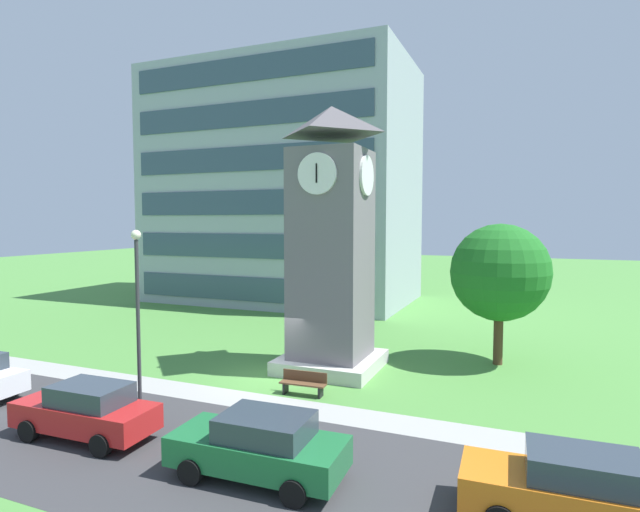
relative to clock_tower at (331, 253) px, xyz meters
name	(u,v)px	position (x,y,z in m)	size (l,w,h in m)	color
ground_plane	(270,378)	(-1.91, -2.28, -5.24)	(160.00, 160.00, 0.00)	#4C893D
street_asphalt	(156,447)	(-1.91, -9.34, -5.24)	(120.00, 7.20, 0.01)	#38383A
kerb_strip	(236,398)	(-1.91, -4.94, -5.24)	(120.00, 1.60, 0.01)	#9E9E99
office_building	(283,186)	(-11.15, 17.56, 4.36)	(21.06, 12.18, 19.20)	#9EA8B2
clock_tower	(331,253)	(0.00, 0.00, 0.00)	(4.21, 4.21, 11.63)	slate
park_bench	(304,383)	(0.25, -3.58, -4.78)	(1.82, 0.57, 0.88)	brown
street_lamp	(137,296)	(-5.19, -6.37, -1.36)	(0.36, 0.36, 6.32)	#333338
tree_streetside	(500,273)	(6.90, 3.63, -0.97)	(4.48, 4.48, 6.53)	#513823
parked_car_red	(87,410)	(-4.29, -9.63, -4.38)	(4.53, 1.99, 1.69)	red
parked_car_green	(260,445)	(1.79, -9.72, -4.38)	(4.63, 2.19, 1.69)	#1E6B38
parked_car_orange	(574,489)	(9.12, -9.00, -4.38)	(4.67, 2.02, 1.69)	orange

